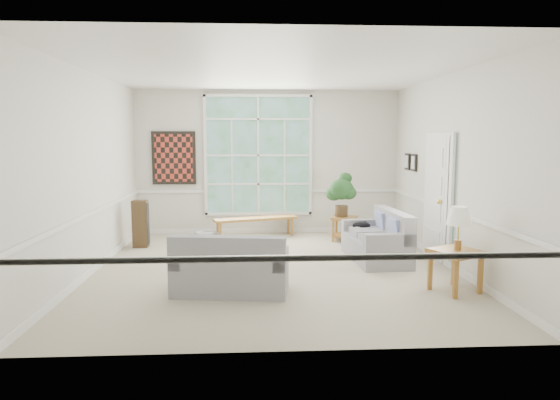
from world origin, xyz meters
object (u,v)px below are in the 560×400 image
object	(u,v)px
loveseat_right	(376,236)
end_table	(344,229)
loveseat_front	(231,262)
side_table	(455,271)
coffee_table	(239,256)

from	to	relation	value
loveseat_right	end_table	distance (m)	1.63
loveseat_front	end_table	world-z (taller)	loveseat_front
loveseat_right	end_table	size ratio (longest dim) A/B	3.19
loveseat_right	loveseat_front	distance (m)	2.81
loveseat_right	side_table	distance (m)	1.86
loveseat_front	side_table	distance (m)	2.94
loveseat_right	coffee_table	world-z (taller)	loveseat_right
loveseat_front	coffee_table	xyz separation A→B (m)	(0.07, 1.20, -0.21)
loveseat_right	loveseat_front	size ratio (longest dim) A/B	1.03
loveseat_front	end_table	bearing A→B (deg)	63.98
coffee_table	end_table	size ratio (longest dim) A/B	2.10
coffee_table	side_table	size ratio (longest dim) A/B	1.78
coffee_table	side_table	distance (m)	3.18
loveseat_right	loveseat_front	xyz separation A→B (m)	(-2.32, -1.58, -0.01)
loveseat_right	coffee_table	distance (m)	2.29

